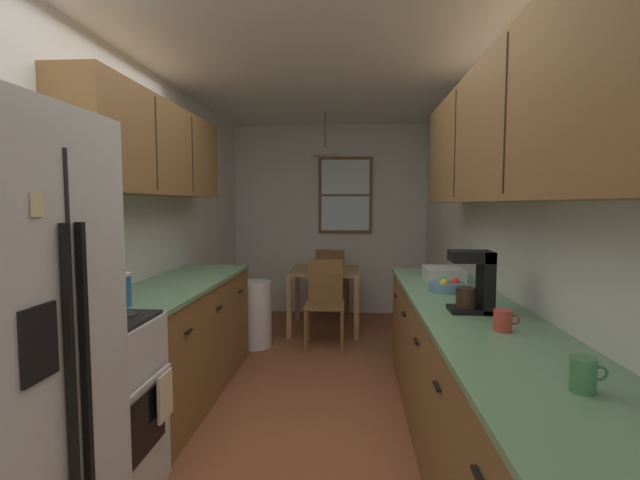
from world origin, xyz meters
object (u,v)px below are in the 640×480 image
(microwave_over_range, at_px, (48,157))
(mug_spare, at_px, (584,374))
(fruit_bowl, at_px, (447,286))
(dish_rack, at_px, (443,274))
(dining_chair_near, at_px, (325,299))
(mug_by_coffeemaker, at_px, (503,320))
(dining_chair_far, at_px, (331,279))
(dining_table, at_px, (325,279))
(trash_bin, at_px, (254,314))
(coffee_maker, at_px, (476,280))
(stove_range, at_px, (82,412))
(storage_canister, at_px, (120,290))

(microwave_over_range, bearing_deg, mug_spare, -16.23)
(fruit_bowl, relative_size, dish_rack, 0.72)
(dining_chair_near, bearing_deg, microwave_over_range, -113.53)
(dining_chair_near, relative_size, mug_by_coffeemaker, 7.50)
(dining_chair_far, height_order, mug_spare, mug_spare)
(microwave_over_range, relative_size, dining_chair_far, 0.68)
(dining_table, distance_m, trash_bin, 1.02)
(mug_spare, distance_m, dish_rack, 2.10)
(microwave_over_range, bearing_deg, coffee_maker, 11.62)
(stove_range, xyz_separation_m, storage_canister, (-0.01, 0.41, 0.53))
(dining_chair_near, distance_m, storage_canister, 2.49)
(trash_bin, xyz_separation_m, mug_by_coffeemaker, (1.72, -2.50, 0.61))
(trash_bin, relative_size, storage_canister, 3.53)
(dining_chair_far, xyz_separation_m, coffee_maker, (0.95, -3.45, 0.57))
(dining_table, bearing_deg, stove_range, -106.89)
(trash_bin, bearing_deg, mug_by_coffeemaker, -55.50)
(stove_range, relative_size, dining_chair_far, 1.22)
(dining_chair_far, distance_m, fruit_bowl, 3.04)
(trash_bin, distance_m, fruit_bowl, 2.34)
(storage_canister, height_order, mug_by_coffeemaker, storage_canister)
(dining_table, xyz_separation_m, storage_canister, (-0.99, -2.84, 0.39))
(dining_chair_far, height_order, trash_bin, dining_chair_far)
(mug_spare, bearing_deg, dining_chair_far, 102.54)
(trash_bin, xyz_separation_m, fruit_bowl, (1.66, -1.54, 0.59))
(stove_range, relative_size, trash_bin, 1.60)
(storage_canister, bearing_deg, mug_by_coffeemaker, -9.99)
(dish_rack, bearing_deg, coffee_maker, -91.56)
(microwave_over_range, xyz_separation_m, dining_table, (1.10, 3.25, -1.11))
(dining_chair_far, distance_m, trash_bin, 1.53)
(coffee_maker, distance_m, dish_rack, 1.05)
(dining_chair_far, bearing_deg, fruit_bowl, -72.27)
(storage_canister, height_order, dish_rack, storage_canister)
(dish_rack, bearing_deg, stove_range, -143.84)
(stove_range, relative_size, storage_canister, 5.66)
(microwave_over_range, bearing_deg, mug_by_coffeemaker, 1.55)
(microwave_over_range, distance_m, mug_by_coffeemaker, 2.26)
(dining_table, relative_size, storage_canister, 4.33)
(coffee_maker, bearing_deg, fruit_bowl, 93.40)
(dining_table, height_order, fruit_bowl, fruit_bowl)
(trash_bin, height_order, mug_by_coffeemaker, mug_by_coffeemaker)
(trash_bin, xyz_separation_m, storage_canister, (-0.30, -2.14, 0.65))
(stove_range, height_order, dining_chair_near, stove_range)
(dining_chair_near, bearing_deg, stove_range, -111.41)
(coffee_maker, height_order, fruit_bowl, coffee_maker)
(microwave_over_range, distance_m, mug_spare, 2.37)
(dish_rack, bearing_deg, dining_chair_near, 130.53)
(trash_bin, bearing_deg, coffee_maker, -51.46)
(fruit_bowl, bearing_deg, mug_by_coffeemaker, -86.41)
(trash_bin, bearing_deg, mug_spare, -61.28)
(microwave_over_range, relative_size, dining_chair_near, 0.68)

